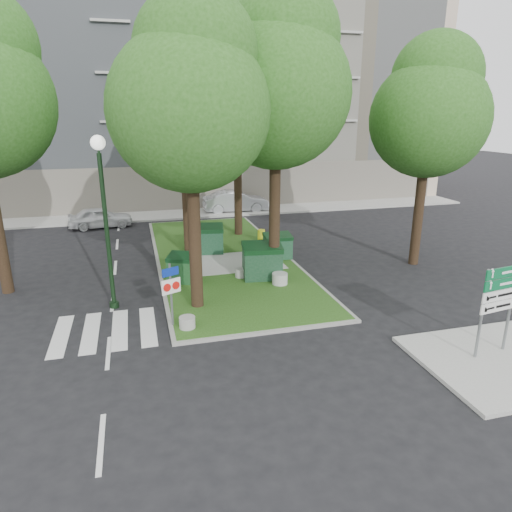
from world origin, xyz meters
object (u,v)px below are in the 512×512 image
object	(u,v)px
traffic_sign_pole	(171,287)
tree_street_right	(431,107)
bollard_mid	(241,273)
directional_sign	(499,297)
car_white	(100,217)
car_silver	(236,201)
tree_median_near_left	(191,94)
tree_median_near_right	(278,78)
dumpster_c	(262,261)
dumpster_b	(208,239)
dumpster_a	(184,268)
tree_median_far	(238,81)
tree_median_mid	(184,108)
bollard_left	(187,322)
bollard_right	(280,279)
dumpster_d	(278,246)
street_lamp	(104,204)
litter_bin	(261,236)

from	to	relation	value
traffic_sign_pole	tree_street_right	bearing A→B (deg)	-6.10
bollard_mid	directional_sign	size ratio (longest dim) A/B	0.19
car_white	car_silver	bearing A→B (deg)	-81.32
tree_median_near_left	tree_median_near_right	world-z (taller)	tree_median_near_right
dumpster_c	directional_sign	size ratio (longest dim) A/B	0.66
dumpster_b	dumpster_a	bearing A→B (deg)	-104.07
tree_median_far	dumpster_c	distance (m)	10.53
tree_median_far	car_white	bearing A→B (deg)	152.45
tree_median_near_right	dumpster_c	size ratio (longest dim) A/B	6.57
tree_median_mid	car_silver	bearing A→B (deg)	64.94
bollard_left	tree_street_right	bearing A→B (deg)	20.91
tree_median_far	car_silver	bearing A→B (deg)	79.34
dumpster_c	bollard_right	distance (m)	1.14
tree_median_mid	dumpster_a	world-z (taller)	tree_median_mid
traffic_sign_pole	car_silver	bearing A→B (deg)	46.21
tree_median_near_left	car_silver	distance (m)	17.92
bollard_right	car_white	distance (m)	14.48
tree_median_near_right	tree_median_mid	bearing A→B (deg)	123.69
bollard_right	directional_sign	distance (m)	8.18
traffic_sign_pole	car_silver	xyz separation A→B (m)	(6.00, 17.34, -0.67)
dumpster_d	bollard_mid	world-z (taller)	dumpster_d
tree_median_near_right	dumpster_d	size ratio (longest dim) A/B	8.68
traffic_sign_pole	bollard_right	bearing A→B (deg)	5.42
directional_sign	car_white	bearing A→B (deg)	113.02
bollard_mid	street_lamp	size ratio (longest dim) A/B	0.08
tree_street_right	litter_bin	xyz separation A→B (m)	(-6.10, 4.92, -6.52)
bollard_left	bollard_right	world-z (taller)	bollard_right
tree_median_near_right	directional_sign	world-z (taller)	tree_median_near_right
dumpster_a	dumpster_b	bearing A→B (deg)	91.28
tree_median_near_left	car_white	world-z (taller)	tree_median_near_left
tree_median_mid	dumpster_b	bearing A→B (deg)	-12.05
tree_median_far	dumpster_b	xyz separation A→B (m)	(-2.35, -3.18, -7.52)
dumpster_d	car_silver	size ratio (longest dim) A/B	0.29
litter_bin	car_white	xyz separation A→B (m)	(-8.52, 6.15, 0.18)
car_silver	bollard_left	bearing A→B (deg)	164.36
tree_median_near_left	directional_sign	bearing A→B (deg)	-36.66
bollard_left	directional_sign	bearing A→B (deg)	-25.24
dumpster_b	dumpster_d	world-z (taller)	dumpster_b
dumpster_d	tree_median_far	bearing A→B (deg)	99.90
tree_street_right	dumpster_b	world-z (taller)	tree_street_right
dumpster_a	dumpster_d	size ratio (longest dim) A/B	1.16
tree_median_near_left	dumpster_d	distance (m)	9.18
tree_median_near_right	bollard_right	world-z (taller)	tree_median_near_right
street_lamp	directional_sign	distance (m)	12.57
bollard_right	car_white	world-z (taller)	car_white
bollard_right	street_lamp	world-z (taller)	street_lamp
dumpster_d	dumpster_b	bearing A→B (deg)	152.06
dumpster_b	litter_bin	world-z (taller)	dumpster_b
tree_street_right	tree_median_near_left	bearing A→B (deg)	-166.61
tree_median_near_left	bollard_mid	xyz separation A→B (m)	(2.12, 2.44, -7.02)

